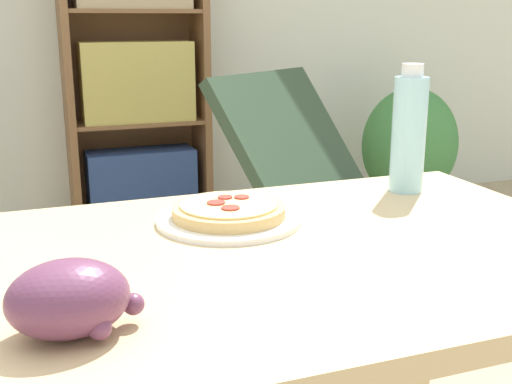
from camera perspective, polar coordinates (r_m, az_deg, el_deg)
name	(u,v)px	position (r m, az deg, el deg)	size (l,w,h in m)	color
dining_table	(266,320)	(1.04, 0.90, -11.34)	(1.13, 0.70, 0.75)	#D1B27F
pizza_on_plate	(229,214)	(1.12, -2.43, -1.98)	(0.25, 0.25, 0.04)	white
grape_bunch	(70,299)	(0.75, -16.20, -9.10)	(0.15, 0.11, 0.09)	#6B3856
drink_bottle	(409,133)	(1.33, 13.42, 5.17)	(0.07, 0.07, 0.26)	#A3DBEA
lounge_chair_far	(325,225)	(2.61, 6.15, -2.90)	(0.94, 1.00, 0.88)	black
bookshelf	(136,77)	(3.36, -10.62, 10.01)	(0.71, 0.30, 1.70)	brown
potted_plant_floor	(409,151)	(3.63, 13.48, 3.58)	(0.54, 0.46, 0.73)	#BCB2A3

